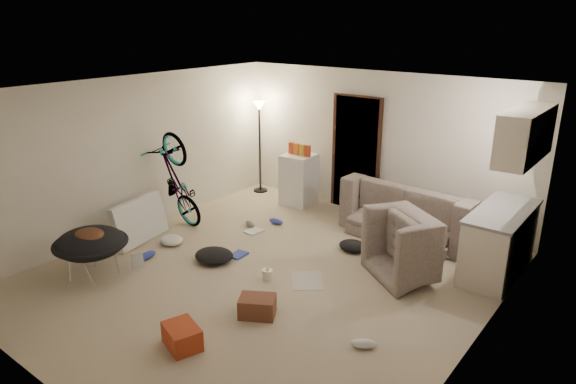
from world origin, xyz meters
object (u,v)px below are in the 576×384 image
Objects in this scene: drink_case_b at (182,336)px; juicer at (267,274)px; sofa at (411,217)px; tv_box at (139,220)px; mini_fridge at (299,179)px; floor_lamp at (259,127)px; armchair at (422,251)px; saucer_chair at (91,249)px; bicycle at (178,201)px; drink_case_a at (257,306)px; kitchen_counter at (499,243)px.

juicer is (-0.23, 1.69, -0.04)m from drink_case_b.
juicer is at bearing 74.07° from sofa.
tv_box reaches higher than juicer.
mini_fridge is 4.66m from drink_case_b.
floor_lamp is 4.36m from armchair.
sofa is 2.24× the size of saucer_chair.
drink_case_a is (2.85, -1.28, -0.32)m from bicycle.
juicer is at bearing 116.92° from drink_case_b.
sofa is at bearing 71.12° from juicer.
tv_box is 2.41m from juicer.
armchair reaches higher than juicer.
drink_case_b is at bearing -82.23° from juicer.
tv_box is 2.48× the size of drink_case_a.
mini_fridge is at bearing 83.62° from saucer_chair.
drink_case_b is at bearing -39.93° from tv_box.
mini_fridge reaches higher than drink_case_b.
saucer_chair is (-2.76, -3.92, 0.09)m from sofa.
tv_box is at bearing 170.40° from drink_case_b.
armchair is at bearing -25.65° from mini_fridge.
saucer_chair reaches higher than sofa.
kitchen_counter is (4.83, -0.65, -0.87)m from floor_lamp.
saucer_chair is at bearing -140.71° from kitchen_counter.
sofa is 4.28m from drink_case_b.
mini_fridge is 3.04m from juicer.
armchair is 1.10× the size of mini_fridge.
drink_case_a is at bearing -20.89° from tv_box.
drink_case_b is (-1.33, -3.11, -0.21)m from armchair.
armchair is 5.11× the size of juicer.
floor_lamp is 1.21× the size of kitchen_counter.
armchair is 2.43m from drink_case_a.
tv_box is 5.12× the size of juicer.
saucer_chair is at bearing -143.90° from juicer.
drink_case_b is (1.68, -4.33, -0.35)m from mini_fridge.
tv_box is at bearing 43.70° from sofa.
tv_box reaches higher than drink_case_b.
sofa is 2.70m from juicer.
sofa is 1.32m from armchair.
saucer_chair is at bearing -169.08° from drink_case_b.
sofa is 2.32× the size of mini_fridge.
armchair is 1.00× the size of tv_box.
floor_lamp is 1.92× the size of mini_fridge.
juicer is (2.48, -2.74, -1.22)m from floor_lamp.
mini_fridge reaches higher than juicer.
sofa is at bearing 29.57° from tv_box.
drink_case_a is at bearing -49.77° from floor_lamp.
bicycle is at bearing 34.64° from sofa.
floor_lamp reaches higher than sofa.
juicer is (-0.87, -2.54, -0.24)m from sofa.
sofa is 3.82m from bicycle.
saucer_chair is 2.33× the size of drink_case_a.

